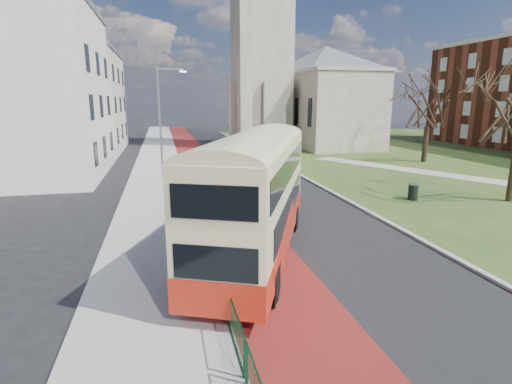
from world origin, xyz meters
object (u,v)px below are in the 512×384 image
object	(u,v)px
litter_bin	(413,192)
streetlamp	(162,118)
bus	(256,191)
winter_tree_far	(430,98)

from	to	relation	value
litter_bin	streetlamp	bearing A→B (deg)	145.93
litter_bin	bus	bearing A→B (deg)	-149.98
streetlamp	winter_tree_far	world-z (taller)	winter_tree_far
bus	litter_bin	distance (m)	13.05
streetlamp	bus	distance (m)	16.63
streetlamp	litter_bin	xyz separation A→B (m)	(14.40, -9.74, -4.06)
streetlamp	bus	world-z (taller)	streetlamp
streetlamp	bus	xyz separation A→B (m)	(3.24, -16.19, -2.00)
streetlamp	litter_bin	world-z (taller)	streetlamp
litter_bin	winter_tree_far	bearing A→B (deg)	52.39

